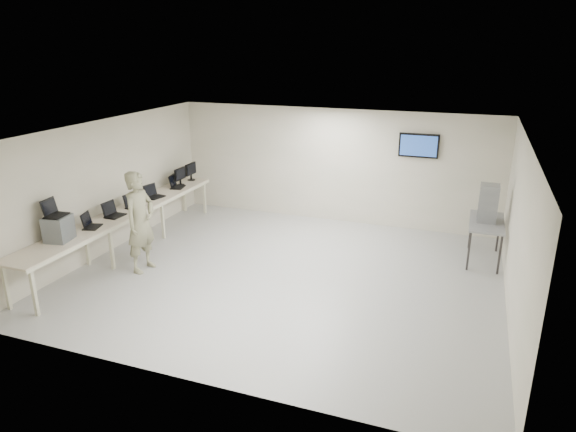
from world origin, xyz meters
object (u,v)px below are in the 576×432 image
(soldier, at_px, (140,222))
(workbench, at_px, (126,215))
(side_table, at_px, (486,225))
(equipment_box, at_px, (58,228))

(soldier, bearing_deg, workbench, 55.97)
(soldier, relative_size, side_table, 1.40)
(equipment_box, height_order, side_table, equipment_box)
(equipment_box, relative_size, soldier, 0.23)
(workbench, relative_size, soldier, 3.00)
(soldier, distance_m, side_table, 6.90)
(workbench, height_order, side_table, workbench)
(side_table, bearing_deg, soldier, -156.23)
(equipment_box, distance_m, side_table, 8.23)
(equipment_box, relative_size, side_table, 0.32)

